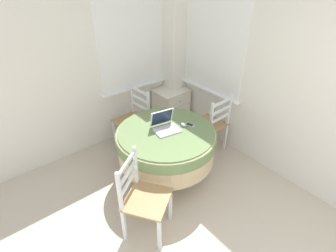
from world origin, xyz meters
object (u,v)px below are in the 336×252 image
object	(u,v)px
cell_phone	(190,125)
corner_cabinet	(171,107)
computer_mouse	(183,125)
laptop	(165,126)
dining_chair_near_right_window	(211,125)
dining_chair_near_back_window	(134,119)
dining_chair_camera_near	(143,198)
round_dining_table	(166,142)

from	to	relation	value
cell_phone	corner_cabinet	world-z (taller)	cell_phone
computer_mouse	corner_cabinet	size ratio (longest dim) A/B	0.12
laptop	cell_phone	bearing A→B (deg)	-22.97
computer_mouse	dining_chair_near_right_window	distance (m)	0.69
corner_cabinet	dining_chair_near_back_window	bearing A→B (deg)	-170.53
dining_chair_camera_near	cell_phone	bearing A→B (deg)	21.91
cell_phone	dining_chair_camera_near	size ratio (longest dim) A/B	0.14
cell_phone	dining_chair_near_back_window	distance (m)	1.01
round_dining_table	laptop	world-z (taller)	laptop
computer_mouse	dining_chair_near_back_window	distance (m)	0.97
laptop	dining_chair_camera_near	size ratio (longest dim) A/B	0.37
cell_phone	dining_chair_camera_near	world-z (taller)	dining_chair_camera_near
cell_phone	dining_chair_near_right_window	size ratio (longest dim) A/B	0.14
cell_phone	dining_chair_near_back_window	world-z (taller)	dining_chair_near_back_window
round_dining_table	dining_chair_near_right_window	bearing A→B (deg)	1.77
computer_mouse	cell_phone	distance (m)	0.09
round_dining_table	cell_phone	bearing A→B (deg)	-16.40
dining_chair_near_back_window	corner_cabinet	size ratio (longest dim) A/B	1.44
dining_chair_near_back_window	dining_chair_near_right_window	distance (m)	1.14
dining_chair_near_right_window	cell_phone	bearing A→B (deg)	-167.95
round_dining_table	dining_chair_camera_near	world-z (taller)	dining_chair_camera_near
corner_cabinet	laptop	bearing A→B (deg)	-132.87
computer_mouse	cell_phone	bearing A→B (deg)	-25.61
round_dining_table	dining_chair_near_right_window	xyz separation A→B (m)	(0.85, 0.03, -0.09)
cell_phone	dining_chair_camera_near	distance (m)	1.11
computer_mouse	dining_chair_camera_near	size ratio (longest dim) A/B	0.09
round_dining_table	dining_chair_near_back_window	world-z (taller)	dining_chair_near_back_window
cell_phone	corner_cabinet	bearing A→B (deg)	61.13
round_dining_table	dining_chair_camera_near	xyz separation A→B (m)	(-0.69, -0.49, -0.09)
dining_chair_near_back_window	dining_chair_camera_near	bearing A→B (deg)	-119.32
dining_chair_near_back_window	dining_chair_near_right_window	xyz separation A→B (m)	(0.79, -0.83, 0.00)
computer_mouse	corner_cabinet	xyz separation A→B (m)	(0.68, 1.05, -0.42)
dining_chair_near_right_window	corner_cabinet	bearing A→B (deg)	86.84
dining_chair_near_right_window	dining_chair_near_back_window	bearing A→B (deg)	133.54
round_dining_table	corner_cabinet	world-z (taller)	round_dining_table
cell_phone	round_dining_table	bearing A→B (deg)	163.60
computer_mouse	dining_chair_near_right_window	world-z (taller)	dining_chair_near_right_window
laptop	round_dining_table	bearing A→B (deg)	-110.11
laptop	dining_chair_near_back_window	bearing A→B (deg)	86.46
dining_chair_camera_near	corner_cabinet	world-z (taller)	dining_chair_camera_near
dining_chair_near_right_window	corner_cabinet	xyz separation A→B (m)	(0.05, 0.97, -0.13)
dining_chair_near_back_window	dining_chair_camera_near	size ratio (longest dim) A/B	1.00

